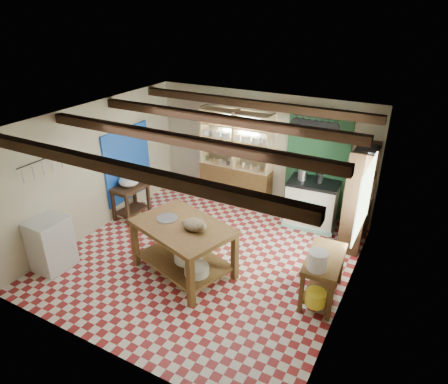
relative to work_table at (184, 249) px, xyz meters
The scene contains 30 objects.
floor 0.70m from the work_table, 77.96° to the left, with size 5.00×5.00×0.02m, color maroon.
ceiling 2.19m from the work_table, 77.96° to the left, with size 5.00×5.00×0.02m, color #47474D.
wall_back 3.12m from the work_table, 87.95° to the left, with size 5.00×0.04×2.60m, color #BEB599.
wall_front 2.16m from the work_table, 86.91° to the right, with size 5.00×0.04×2.60m, color #BEB599.
wall_left 2.58m from the work_table, 168.07° to the left, with size 0.04×5.00×2.60m, color #BEB599.
wall_right 2.78m from the work_table, 10.97° to the left, with size 0.04×5.00×2.60m, color #BEB599.
ceiling_beams 2.08m from the work_table, 77.96° to the left, with size 5.00×3.80×0.15m, color #361F12.
blue_wall_patch 2.82m from the work_table, 149.25° to the left, with size 0.04×1.40×1.60m, color #1646AB.
green_wall_patch 3.36m from the work_table, 65.47° to the left, with size 1.30×0.04×2.30m, color #1E4B2B.
window_back 3.25m from the work_table, 97.48° to the left, with size 0.90×0.02×0.80m, color silver.
window_right 3.14m from the work_table, 30.19° to the left, with size 0.02×1.30×1.20m, color silver.
utensil_rail 2.76m from the work_table, 163.42° to the right, with size 0.06×0.90×0.28m, color black.
pot_rack 3.36m from the work_table, 62.02° to the left, with size 0.86×0.12×0.36m, color black.
shelving_unit 2.92m from the work_table, 98.93° to the left, with size 1.70×0.34×2.20m, color tan.
tall_rack 3.36m from the work_table, 44.00° to the left, with size 0.40×0.86×2.00m, color #361F12.
work_table is the anchor object (origin of this frame).
stove 3.02m from the work_table, 61.68° to the left, with size 1.02×0.68×0.99m, color beige.
prep_table 2.36m from the work_table, 152.51° to the left, with size 0.51×0.75×0.76m, color #361F12.
white_cabinet 2.33m from the work_table, 154.87° to the right, with size 0.53×0.64×0.96m, color silver.
right_counter 2.34m from the work_table, 12.12° to the left, with size 0.53×1.06×0.76m, color brown.
cat 0.62m from the work_table, ahead, with size 0.41×0.31×0.19m, color olive.
steel_tray 0.60m from the work_table, behind, with size 0.36×0.36×0.02m, color #B7B6BE.
basin_large 0.15m from the work_table, 28.03° to the left, with size 0.49×0.49×0.17m, color silver.
basin_small 0.48m from the work_table, 29.50° to the right, with size 0.41×0.41×0.14m, color silver.
kettle_left 2.96m from the work_table, 65.87° to the left, with size 0.18×0.18×0.20m, color #B7B6BE.
kettle_right 3.13m from the work_table, 60.10° to the left, with size 0.15×0.15×0.19m, color black.
enamel_bowl 2.39m from the work_table, 152.51° to the left, with size 0.44×0.44×0.22m, color silver.
white_bucket 2.31m from the work_table, ahead, with size 0.29×0.29×0.29m, color silver.
wicker_basket 2.40m from the work_table, 19.23° to the left, with size 0.36×0.29×0.25m, color #915E3A.
yellow_tub 2.33m from the work_table, ahead, with size 0.31×0.31×0.22m, color yellow.
Camera 1 is at (3.24, -5.21, 4.32)m, focal length 32.00 mm.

